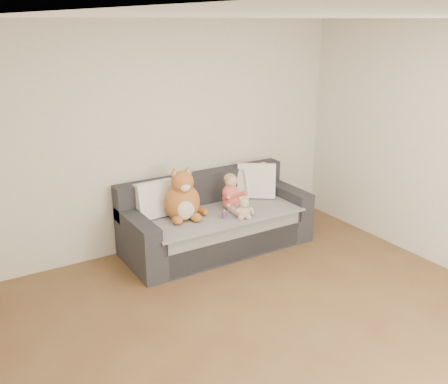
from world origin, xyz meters
name	(u,v)px	position (x,y,z in m)	size (l,w,h in m)	color
room_shell	(278,186)	(0.00, 0.42, 1.30)	(5.00, 5.00, 5.00)	brown
sofa	(216,223)	(0.37, 2.06, 0.31)	(2.20, 0.94, 0.85)	#28282D
cushion_left	(156,199)	(-0.30, 2.24, 0.68)	(0.45, 0.22, 0.42)	white
cushion_right_back	(254,180)	(1.06, 2.28, 0.66)	(0.45, 0.29, 0.39)	white
cushion_right_front	(256,181)	(1.04, 2.18, 0.69)	(0.51, 0.44, 0.44)	white
toddler	(232,195)	(0.54, 1.97, 0.65)	(0.31, 0.44, 0.44)	#E96752
plush_cat	(183,199)	(-0.07, 2.02, 0.70)	(0.49, 0.43, 0.63)	#A14F23
teddy_bear	(244,210)	(0.51, 1.67, 0.58)	(0.20, 0.16, 0.26)	tan
plush_cow	(243,209)	(0.55, 1.74, 0.55)	(0.15, 0.22, 0.18)	white
sippy_cup	(224,213)	(0.32, 1.79, 0.53)	(0.10, 0.06, 0.11)	#77338D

